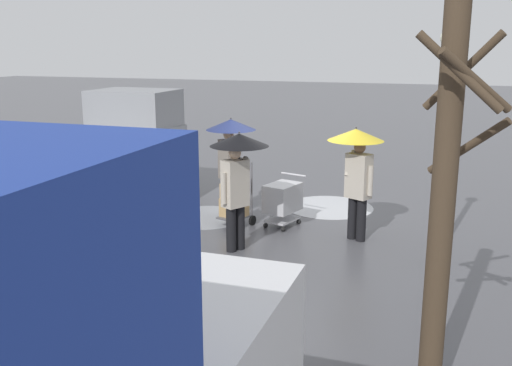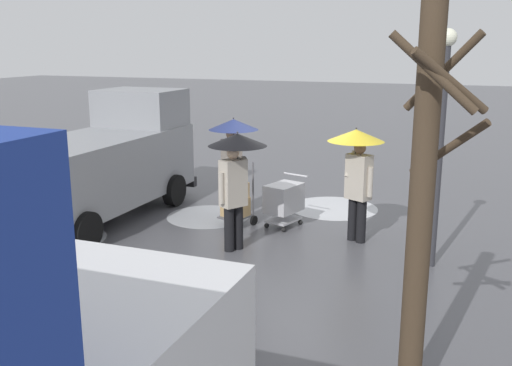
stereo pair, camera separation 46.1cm
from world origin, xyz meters
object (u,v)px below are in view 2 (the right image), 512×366
at_px(pedestrian_white_side, 357,158).
at_px(bare_tree_near, 422,204).
at_px(street_lamp, 441,125).
at_px(pedestrian_pink_side, 233,144).
at_px(cargo_van_parked_right, 101,163).
at_px(hand_dolly_boxes, 236,201).
at_px(pedestrian_black_side, 236,163).
at_px(shopping_cart_vendor, 284,199).

height_order(pedestrian_white_side, bare_tree_near, bare_tree_near).
bearing_deg(street_lamp, pedestrian_pink_side, -18.88).
height_order(cargo_van_parked_right, pedestrian_white_side, cargo_van_parked_right).
xyz_separation_m(pedestrian_pink_side, pedestrian_white_side, (-2.74, 0.62, 0.00)).
height_order(cargo_van_parked_right, hand_dolly_boxes, cargo_van_parked_right).
distance_m(pedestrian_black_side, pedestrian_white_side, 2.27).
bearing_deg(cargo_van_parked_right, shopping_cart_vendor, -169.23).
xyz_separation_m(cargo_van_parked_right, hand_dolly_boxes, (-2.93, -0.38, -0.65)).
relative_size(hand_dolly_boxes, street_lamp, 0.34).
distance_m(cargo_van_parked_right, pedestrian_pink_side, 2.82).
xyz_separation_m(pedestrian_pink_side, pedestrian_black_side, (-0.85, 1.86, 0.00)).
relative_size(cargo_van_parked_right, pedestrian_pink_side, 2.50).
bearing_deg(pedestrian_pink_side, cargo_van_parked_right, 20.91).
xyz_separation_m(shopping_cart_vendor, bare_tree_near, (-3.09, 5.24, 1.57)).
distance_m(shopping_cart_vendor, street_lamp, 3.68).
height_order(pedestrian_black_side, street_lamp, street_lamp).
bearing_deg(shopping_cart_vendor, pedestrian_white_side, 166.97).
bearing_deg(shopping_cart_vendor, pedestrian_pink_side, -12.23).
xyz_separation_m(cargo_van_parked_right, bare_tree_near, (-6.92, 4.52, 0.96)).
bearing_deg(bare_tree_near, pedestrian_black_side, -46.48).
distance_m(pedestrian_white_side, bare_tree_near, 5.17).
bearing_deg(bare_tree_near, shopping_cart_vendor, -59.51).
height_order(cargo_van_parked_right, pedestrian_black_side, cargo_van_parked_right).
relative_size(shopping_cart_vendor, hand_dolly_boxes, 0.77).
distance_m(hand_dolly_boxes, bare_tree_near, 6.52).
xyz_separation_m(hand_dolly_boxes, street_lamp, (-3.90, 0.83, 1.84)).
relative_size(cargo_van_parked_right, hand_dolly_boxes, 4.08).
distance_m(shopping_cart_vendor, pedestrian_white_side, 1.86).
xyz_separation_m(pedestrian_white_side, bare_tree_near, (-1.57, 4.89, 0.55)).
relative_size(pedestrian_pink_side, pedestrian_white_side, 1.00).
bearing_deg(hand_dolly_boxes, pedestrian_white_side, 179.97).
xyz_separation_m(shopping_cart_vendor, hand_dolly_boxes, (0.91, 0.35, -0.04)).
distance_m(cargo_van_parked_right, shopping_cart_vendor, 3.95).
height_order(pedestrian_pink_side, pedestrian_white_side, same).
relative_size(cargo_van_parked_right, street_lamp, 1.39).
relative_size(hand_dolly_boxes, pedestrian_black_side, 0.61).
bearing_deg(pedestrian_black_side, street_lamp, -172.97).
relative_size(shopping_cart_vendor, pedestrian_pink_side, 0.47).
distance_m(hand_dolly_boxes, pedestrian_white_side, 2.64).
distance_m(cargo_van_parked_right, street_lamp, 6.94).
bearing_deg(bare_tree_near, cargo_van_parked_right, -33.11).
height_order(pedestrian_pink_side, pedestrian_black_side, same).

